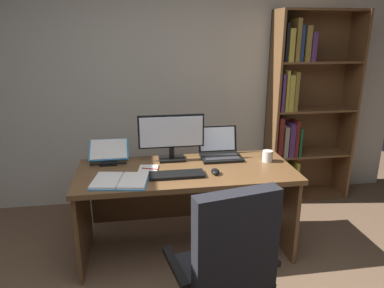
{
  "coord_description": "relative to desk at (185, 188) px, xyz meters",
  "views": [
    {
      "loc": [
        -0.36,
        -1.41,
        1.8
      ],
      "look_at": [
        0.04,
        1.18,
        0.97
      ],
      "focal_mm": 33.38,
      "sensor_mm": 36.0,
      "label": 1
    }
  ],
  "objects": [
    {
      "name": "bookshelf",
      "position": [
        1.36,
        0.79,
        0.43
      ],
      "size": [
        0.9,
        0.33,
        2.01
      ],
      "color": "brown",
      "rests_on": "ground"
    },
    {
      "name": "open_binder",
      "position": [
        -0.51,
        -0.26,
        0.21
      ],
      "size": [
        0.45,
        0.37,
        0.02
      ],
      "rotation": [
        0.0,
        0.0,
        -0.17
      ],
      "color": "#2D84C6",
      "rests_on": "desk"
    },
    {
      "name": "office_chair",
      "position": [
        0.1,
        -1.01,
        -0.11
      ],
      "size": [
        0.67,
        0.6,
        1.02
      ],
      "rotation": [
        0.0,
        0.0,
        0.2
      ],
      "color": "black",
      "rests_on": "ground"
    },
    {
      "name": "laptop",
      "position": [
        0.33,
        0.17,
        0.25
      ],
      "size": [
        0.35,
        0.31,
        0.25
      ],
      "color": "black",
      "rests_on": "desk"
    },
    {
      "name": "reading_stand_with_book",
      "position": [
        -0.62,
        0.22,
        0.28
      ],
      "size": [
        0.33,
        0.26,
        0.16
      ],
      "color": "black",
      "rests_on": "desk"
    },
    {
      "name": "keyboard",
      "position": [
        -0.09,
        -0.21,
        0.21
      ],
      "size": [
        0.42,
        0.15,
        0.02
      ],
      "primitive_type": "cube",
      "color": "black",
      "rests_on": "desk"
    },
    {
      "name": "coffee_mug",
      "position": [
        0.71,
        -0.01,
        0.25
      ],
      "size": [
        0.09,
        0.09,
        0.09
      ],
      "primitive_type": "cylinder",
      "color": "silver",
      "rests_on": "desk"
    },
    {
      "name": "pen",
      "position": [
        -0.28,
        -0.06,
        0.22
      ],
      "size": [
        0.13,
        0.05,
        0.01
      ],
      "primitive_type": "cylinder",
      "rotation": [
        0.0,
        1.57,
        -0.33
      ],
      "color": "maroon",
      "rests_on": "notepad"
    },
    {
      "name": "wall_back",
      "position": [
        0.0,
        1.03,
        0.75
      ],
      "size": [
        5.07,
        0.12,
        2.6
      ],
      "primitive_type": "cube",
      "color": "beige",
      "rests_on": "ground"
    },
    {
      "name": "computer_mouse",
      "position": [
        0.21,
        -0.21,
        0.22
      ],
      "size": [
        0.06,
        0.1,
        0.04
      ],
      "primitive_type": "ellipsoid",
      "color": "black",
      "rests_on": "desk"
    },
    {
      "name": "notepad",
      "position": [
        -0.3,
        -0.06,
        0.21
      ],
      "size": [
        0.18,
        0.23,
        0.01
      ],
      "primitive_type": "cube",
      "rotation": [
        0.0,
        0.0,
        -0.15
      ],
      "color": "white",
      "rests_on": "desk"
    },
    {
      "name": "monitor",
      "position": [
        -0.09,
        0.16,
        0.41
      ],
      "size": [
        0.56,
        0.16,
        0.39
      ],
      "color": "black",
      "rests_on": "desk"
    },
    {
      "name": "desk",
      "position": [
        0.0,
        0.0,
        0.0
      ],
      "size": [
        1.73,
        0.73,
        0.75
      ],
      "color": "brown",
      "rests_on": "ground"
    }
  ]
}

